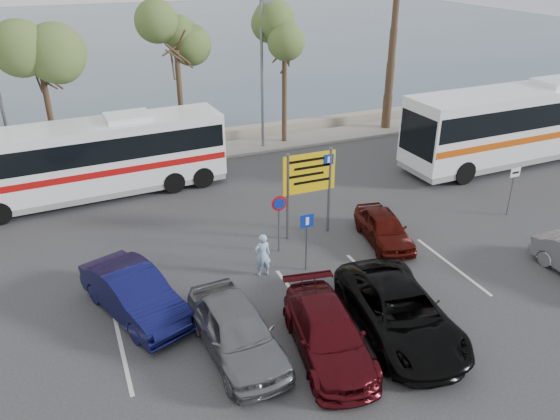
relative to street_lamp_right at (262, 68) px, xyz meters
name	(u,v)px	position (x,y,z in m)	size (l,w,h in m)	color
ground	(320,280)	(-3.00, -13.52, -4.60)	(120.00, 120.00, 0.00)	#303032
kerb_strip	(211,152)	(-3.00, 0.48, -4.52)	(44.00, 2.40, 0.15)	gray
seawall	(201,137)	(-3.00, 2.48, -4.30)	(48.00, 0.80, 0.60)	gray
sea	(111,37)	(-3.00, 46.48, -4.59)	(140.00, 140.00, 0.00)	#405167
tree_left	(38,54)	(-11.00, 0.48, 1.41)	(3.20, 3.20, 7.20)	#382619
tree_mid	(175,32)	(-4.50, 0.48, 2.06)	(3.20, 3.20, 8.00)	#382619
tree_right	(285,35)	(1.50, 0.48, 1.57)	(3.20, 3.20, 7.40)	#382619
street_lamp_right	(262,68)	(0.00, 0.00, 0.00)	(0.45, 1.15, 8.01)	slate
direction_sign	(309,179)	(-2.00, -10.32, -2.17)	(2.20, 0.12, 3.60)	slate
sign_no_stop	(279,215)	(-3.60, -11.13, -3.02)	(0.60, 0.08, 2.35)	slate
sign_parking	(307,234)	(-3.20, -12.73, -3.13)	(0.50, 0.07, 2.25)	slate
sign_taxi	(513,185)	(6.80, -12.03, -3.18)	(0.50, 0.07, 2.20)	slate
lane_markings	(303,302)	(-4.14, -14.52, -4.60)	(12.02, 4.20, 0.01)	silver
coach_bus_left	(93,161)	(-9.50, -3.16, -2.87)	(12.07, 3.27, 3.72)	white
coach_bus_right	(521,126)	(12.00, -7.02, -2.63)	(13.70, 3.35, 4.24)	white
car_silver_a	(237,330)	(-6.90, -16.00, -3.82)	(1.85, 4.59, 1.56)	slate
car_blue	(134,294)	(-9.30, -13.03, -3.84)	(1.61, 4.61, 1.52)	#0E1044
car_maroon	(328,334)	(-4.50, -17.02, -3.93)	(1.88, 4.63, 1.34)	#450B11
car_red	(384,228)	(0.50, -12.02, -3.98)	(1.47, 3.65, 1.24)	#430E09
suv_black	(400,312)	(-2.10, -17.02, -3.85)	(2.49, 5.41, 1.50)	black
pedestrian_near	(262,255)	(-4.77, -12.45, -3.78)	(0.60, 0.39, 1.64)	#99B6DF
pedestrian_far	(457,156)	(8.00, -7.02, -3.75)	(0.83, 0.64, 1.70)	#394055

